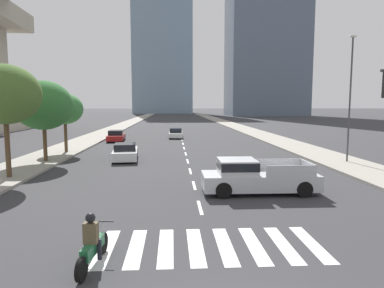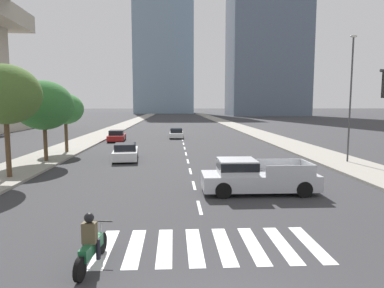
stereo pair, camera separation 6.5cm
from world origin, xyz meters
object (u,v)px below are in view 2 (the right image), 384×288
Objects in this scene: sedan_white_0 at (126,152)px; street_tree_second at (44,105)px; motorcycle_trailing at (91,245)px; sedan_red_1 at (117,136)px; sedan_white_2 at (176,133)px; pickup_truck at (254,177)px; street_tree_third at (65,109)px; street_lamp_east at (351,91)px; street_tree_nearest at (5,94)px.

street_tree_second reaches higher than sedan_white_0.
street_tree_second is at bearing 30.21° from motorcycle_trailing.
sedan_red_1 reaches higher than sedan_white_2.
pickup_truck is 20.04m from street_tree_third.
street_lamp_east reaches higher than pickup_truck.
sedan_white_2 is (-3.54, 28.71, -0.25)m from pickup_truck.
motorcycle_trailing is 0.43× the size of street_tree_third.
street_lamp_east is (14.91, 15.52, 4.70)m from motorcycle_trailing.
pickup_truck is 1.09× the size of street_tree_third.
sedan_white_2 is at bearing 62.81° from street_tree_second.
motorcycle_trailing is at bearing 51.00° from pickup_truck.
sedan_white_0 is at bearing -171.66° from sedan_red_1.
sedan_red_1 is 26.19m from street_lamp_east.
sedan_red_1 is at bearing 79.98° from street_tree_second.
motorcycle_trailing reaches higher than sedan_red_1.
pickup_truck is 27.16m from sedan_red_1.
street_lamp_east is 22.60m from street_tree_nearest.
motorcycle_trailing is 0.40× the size of pickup_truck.
sedan_red_1 is 0.78× the size of street_tree_second.
street_tree_third is at bearing 163.65° from street_lamp_east.
street_tree_third is at bearing 50.24° from sedan_white_0.
motorcycle_trailing is 9.58m from pickup_truck.
street_tree_nearest reaches higher than sedan_white_0.
sedan_red_1 is 21.77m from street_tree_nearest.
motorcycle_trailing reaches higher than sedan_white_0.
street_tree_third is at bearing 161.81° from sedan_red_1.
street_tree_nearest is at bearing 169.19° from sedan_red_1.
sedan_white_0 is (-7.63, 10.69, -0.21)m from pickup_truck.
sedan_white_0 is at bearing 11.99° from motorcycle_trailing.
street_tree_third is (-7.28, 22.03, 3.33)m from motorcycle_trailing.
pickup_truck reaches higher than sedan_white_0.
sedan_red_1 is at bearing 118.24° from sedan_white_2.
street_tree_second is at bearing 166.48° from sedan_red_1.
sedan_white_0 is 0.73× the size of street_tree_nearest.
sedan_white_0 is 0.52× the size of street_lamp_east.
pickup_truck is 28.92m from sedan_white_2.
sedan_white_2 is 21.77m from street_tree_second.
pickup_truck reaches higher than sedan_white_2.
street_lamp_east is 1.53× the size of street_tree_second.
street_tree_nearest is at bearing 159.06° from sedan_white_2.
street_lamp_east is (12.38, -20.59, 4.72)m from sedan_white_2.
street_tree_third reaches higher than sedan_red_1.
street_tree_second is at bearing 153.38° from sedan_white_2.
pickup_truck is 1.17× the size of sedan_white_2.
motorcycle_trailing is 32.71m from sedan_red_1.
sedan_white_2 is at bearing -65.83° from sedan_red_1.
street_tree_nearest is at bearing -15.63° from pickup_truck.
sedan_white_0 is 18.48m from sedan_white_2.
street_tree_third reaches higher than sedan_white_0.
street_lamp_east is at bearing -134.42° from sedan_red_1.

